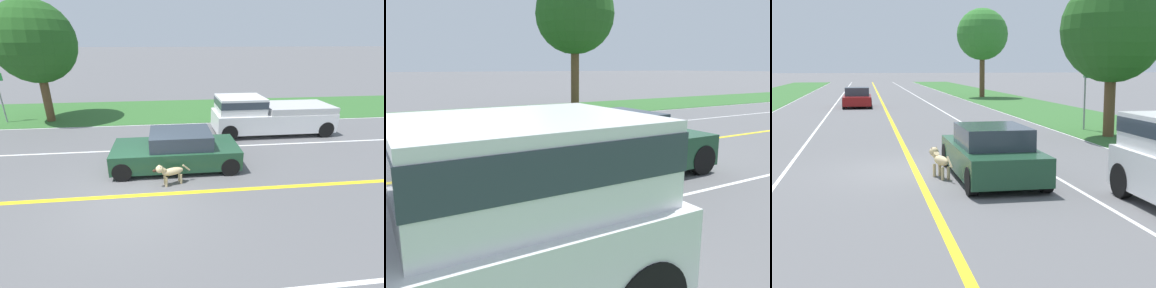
% 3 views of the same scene
% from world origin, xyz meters
% --- Properties ---
extents(ground_plane, '(400.00, 400.00, 0.00)m').
position_xyz_m(ground_plane, '(0.00, 0.00, 0.00)').
color(ground_plane, '#5B5B5E').
extents(centre_divider_line, '(0.18, 160.00, 0.01)m').
position_xyz_m(centre_divider_line, '(0.00, 0.00, 0.00)').
color(centre_divider_line, yellow).
rests_on(centre_divider_line, ground).
extents(lane_edge_line_left, '(0.14, 160.00, 0.01)m').
position_xyz_m(lane_edge_line_left, '(-7.00, 0.00, 0.00)').
color(lane_edge_line_left, white).
rests_on(lane_edge_line_left, ground).
extents(lane_dash_same_dir, '(0.10, 160.00, 0.01)m').
position_xyz_m(lane_dash_same_dir, '(3.50, 0.00, 0.00)').
color(lane_dash_same_dir, white).
rests_on(lane_dash_same_dir, ground).
extents(lane_dash_oncoming, '(0.10, 160.00, 0.01)m').
position_xyz_m(lane_dash_oncoming, '(-3.50, 0.00, 0.00)').
color(lane_dash_oncoming, white).
rests_on(lane_dash_oncoming, ground).
extents(grass_verge_left, '(6.00, 160.00, 0.03)m').
position_xyz_m(grass_verge_left, '(-10.00, 0.00, 0.01)').
color(grass_verge_left, '#33662D').
rests_on(grass_verge_left, ground).
extents(ego_car, '(1.94, 4.46, 1.36)m').
position_xyz_m(ego_car, '(1.82, -1.30, 0.64)').
color(ego_car, '#1E472D').
rests_on(ego_car, ground).
extents(dog, '(0.50, 1.22, 0.77)m').
position_xyz_m(dog, '(0.53, -0.99, 0.47)').
color(dog, '#D1B784').
rests_on(dog, ground).
extents(roadside_tree_left_near, '(4.27, 4.27, 7.24)m').
position_xyz_m(roadside_tree_left_near, '(-10.14, 4.77, 5.08)').
color(roadside_tree_left_near, brown).
rests_on(roadside_tree_left_near, ground).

